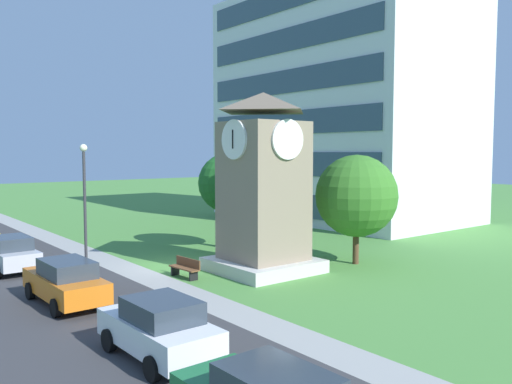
# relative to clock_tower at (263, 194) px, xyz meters

# --- Properties ---
(ground_plane) EXTENTS (160.00, 160.00, 0.00)m
(ground_plane) POSITION_rel_clock_tower_xyz_m (-3.66, -3.04, -3.73)
(ground_plane) COLOR #4C893D
(street_asphalt) EXTENTS (120.00, 7.20, 0.01)m
(street_asphalt) POSITION_rel_clock_tower_xyz_m (-3.66, -9.33, -3.73)
(street_asphalt) COLOR #38383A
(street_asphalt) RESTS_ON ground
(kerb_strip) EXTENTS (120.00, 1.60, 0.01)m
(kerb_strip) POSITION_rel_clock_tower_xyz_m (-3.66, -4.93, -3.73)
(kerb_strip) COLOR #9E9E99
(kerb_strip) RESTS_ON ground
(office_building) EXTENTS (20.48, 12.75, 19.20)m
(office_building) POSITION_rel_clock_tower_xyz_m (-11.95, 18.33, 5.87)
(office_building) COLOR silver
(office_building) RESTS_ON ground
(clock_tower) EXTENTS (4.45, 4.45, 8.49)m
(clock_tower) POSITION_rel_clock_tower_xyz_m (0.00, 0.00, 0.00)
(clock_tower) COLOR gray
(clock_tower) RESTS_ON ground
(park_bench) EXTENTS (1.83, 0.62, 0.88)m
(park_bench) POSITION_rel_clock_tower_xyz_m (-1.17, -3.62, -3.27)
(park_bench) COLOR brown
(park_bench) RESTS_ON ground
(street_lamp) EXTENTS (0.36, 0.36, 6.09)m
(street_lamp) POSITION_rel_clock_tower_xyz_m (-5.83, -6.46, 0.03)
(street_lamp) COLOR #333338
(street_lamp) RESTS_ON ground
(tree_by_building) EXTENTS (4.17, 4.17, 5.57)m
(tree_by_building) POSITION_rel_clock_tower_xyz_m (1.64, 4.75, -0.25)
(tree_by_building) COLOR #513823
(tree_by_building) RESTS_ON ground
(tree_near_tower) EXTENTS (3.51, 3.51, 5.64)m
(tree_near_tower) POSITION_rel_clock_tower_xyz_m (-6.04, 2.22, 0.13)
(tree_near_tower) COLOR #513823
(tree_near_tower) RESTS_ON ground
(parked_car_silver) EXTENTS (4.37, 1.96, 1.69)m
(parked_car_silver) POSITION_rel_clock_tower_xyz_m (-7.58, -9.48, -2.87)
(parked_car_silver) COLOR silver
(parked_car_silver) RESTS_ON ground
(parked_car_orange) EXTENTS (4.72, 1.99, 1.69)m
(parked_car_orange) POSITION_rel_clock_tower_xyz_m (-0.35, -9.28, -2.87)
(parked_car_orange) COLOR orange
(parked_car_orange) RESTS_ON ground
(parked_car_white) EXTENTS (4.18, 2.05, 1.69)m
(parked_car_white) POSITION_rel_clock_tower_xyz_m (6.53, -9.02, -2.87)
(parked_car_white) COLOR silver
(parked_car_white) RESTS_ON ground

